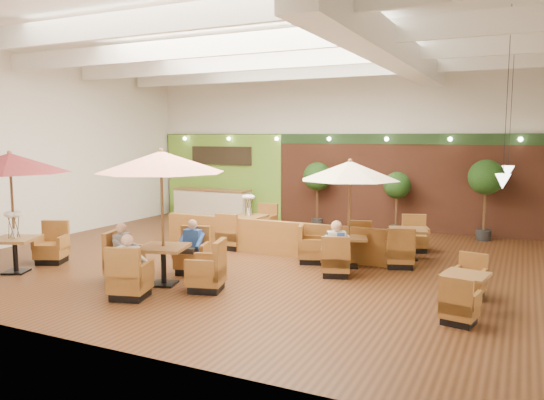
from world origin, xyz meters
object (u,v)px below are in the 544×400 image
Objects in this scene: table_0 at (11,181)px; table_2 at (347,189)px; diner_3 at (336,243)px; diner_4 at (336,243)px; topiary_0 at (317,179)px; diner_0 at (129,260)px; table_3 at (249,226)px; table_4 at (465,292)px; table_1 at (162,194)px; diner_1 at (192,241)px; booth_divider at (272,238)px; service_counter at (212,205)px; diner_2 at (124,245)px; table_5 at (408,244)px; topiary_2 at (486,180)px; topiary_1 at (397,188)px.

table_0 is 7.74m from table_2.
table_0 is 3.65× the size of diner_3.
diner_4 is at bearing -0.91° from table_0.
diner_0 is at bearing -92.31° from topiary_0.
table_3 reaches higher than diner_4.
table_4 is 6.31m from diner_0.
table_4 is at bearing 9.96° from diner_0.
table_1 is 1.11× the size of table_2.
diner_3 is at bearing -104.35° from table_2.
table_1 reaches higher than diner_0.
topiary_0 is (-2.63, 4.97, -0.20)m from table_2.
table_1 is at bearing -159.90° from diner_3.
table_2 reaches higher than diner_0.
diner_3 is at bearing -168.97° from diner_1.
table_2 is 3.33× the size of diner_3.
table_0 is 3.60× the size of diner_4.
table_1 is (-0.83, -3.60, 1.49)m from booth_divider.
diner_3 reaches higher than booth_divider.
table_3 is 3.77m from diner_1.
table_3 reaches higher than service_counter.
table_1 reaches higher than diner_1.
service_counter is 8.41m from diner_2.
booth_divider is 3.51m from table_5.
table_0 is at bearing -137.09° from topiary_2.
topiary_2 is at bearing 37.69° from diner_4.
table_3 is 1.17× the size of table_4.
table_1 is 9.99m from topiary_2.
diner_4 is (2.24, -1.37, 0.31)m from booth_divider.
table_3 is at bearing 159.43° from table_5.
service_counter is 1.33× the size of topiary_0.
table_3 is (3.20, 5.44, -1.63)m from table_0.
topiary_2 is at bearing 38.77° from table_1.
diner_0 is 1.03× the size of diner_2.
table_5 is at bearing -1.41° from table_3.
diner_4 is (0.06, -0.95, -1.12)m from table_2.
diner_0 is (-4.18, -5.71, 0.39)m from table_5.
table_3 is at bearing 137.31° from table_2.
table_2 is (6.71, 3.84, -0.25)m from table_0.
table_1 is (3.71, 0.65, -0.18)m from table_0.
diner_1 is (0.00, 1.06, -1.19)m from table_1.
topiary_0 is 9.27m from diner_0.
table_3 reaches higher than diner_0.
table_3 is (-3.51, 1.60, -1.38)m from table_2.
table_2 is at bearing -119.06° from topiary_2.
diner_4 reaches higher than table_4.
booth_divider is 6.86m from topiary_2.
topiary_1 is at bearing 43.24° from table_3.
table_4 is 2.83× the size of diner_4.
table_1 is at bearing -83.64° from table_3.
table_5 is at bearing 32.93° from table_2.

